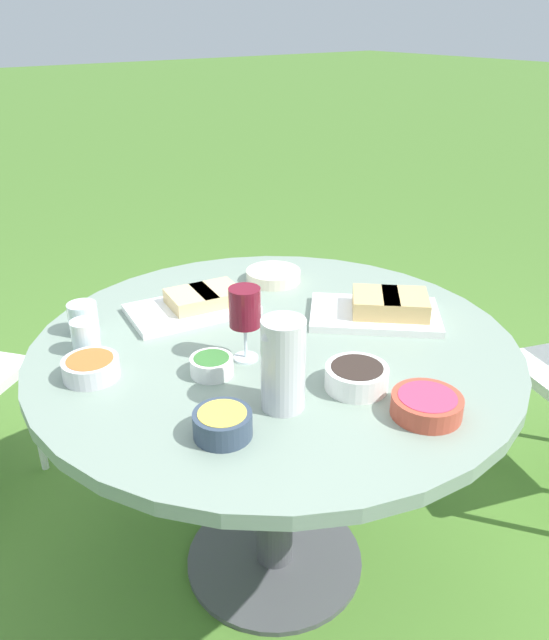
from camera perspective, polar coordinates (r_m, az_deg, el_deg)
ground_plane at (r=2.07m, az=-0.00°, el=-21.06°), size 40.00×40.00×0.00m
dining_table at (r=1.65m, az=-0.00°, el=-5.70°), size 1.24×1.24×0.77m
water_pitcher at (r=1.29m, az=0.79°, el=-4.08°), size 0.10×0.09×0.20m
wine_glass at (r=1.45m, az=-2.73°, el=0.97°), size 0.08×0.08×0.19m
platter_bread_main at (r=1.75m, az=-7.04°, el=1.53°), size 0.37×0.25×0.06m
platter_charcuterie at (r=1.72m, az=9.88°, el=1.04°), size 0.41×0.40×0.07m
bowl_fries at (r=1.25m, az=-4.77°, el=-9.34°), size 0.12×0.12×0.05m
bowl_salad at (r=1.45m, az=-5.76°, el=-4.10°), size 0.10×0.10×0.04m
bowl_olives at (r=1.40m, az=7.52°, el=-5.11°), size 0.14×0.14×0.05m
bowl_dip_red at (r=1.34m, az=13.74°, el=-7.50°), size 0.15×0.15×0.05m
bowl_dip_cream at (r=1.94m, az=-0.11°, el=4.15°), size 0.17×0.17×0.04m
bowl_roasted_veg at (r=1.49m, az=-16.45°, el=-4.15°), size 0.13×0.13×0.05m
cup_water_near at (r=1.59m, az=-16.89°, el=-1.50°), size 0.07×0.07×0.09m
cup_water_far at (r=1.69m, az=-17.08°, el=0.14°), size 0.08×0.08×0.08m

